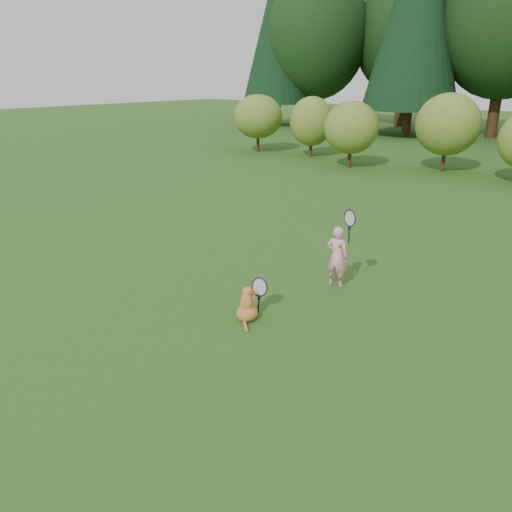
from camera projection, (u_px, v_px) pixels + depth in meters
The scene contains 5 objects.
ground at pixel (213, 310), 7.63m from camera, with size 100.00×100.00×0.00m, color #245518.
shrub_row at pixel (487, 138), 16.52m from camera, with size 28.00×3.00×2.80m, color #546820, non-canonical shape.
child at pixel (337, 255), 8.31m from camera, with size 0.59×0.33×1.57m.
cat at pixel (248, 302), 7.25m from camera, with size 0.52×0.72×0.72m.
tennis_ball at pixel (339, 245), 8.15m from camera, with size 0.07×0.07×0.07m.
Camera 1 is at (4.93, -4.86, 3.39)m, focal length 35.00 mm.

